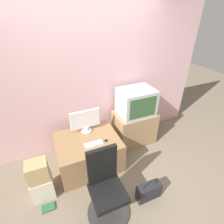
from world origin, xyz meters
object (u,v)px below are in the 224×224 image
object	(u,v)px
crt_tv	(136,102)
cardboard_box_lower	(43,187)
mouse	(106,140)
keyboard	(94,144)
main_monitor	(85,121)
office_chair	(106,191)
handbag	(149,191)
book	(48,208)

from	to	relation	value
crt_tv	cardboard_box_lower	world-z (taller)	crt_tv
mouse	crt_tv	distance (m)	0.91
keyboard	crt_tv	distance (m)	1.08
mouse	cardboard_box_lower	xyz separation A→B (m)	(-1.03, -0.16, -0.38)
main_monitor	office_chair	size ratio (longest dim) A/B	0.51
mouse	handbag	bearing A→B (deg)	-66.88
book	office_chair	bearing A→B (deg)	-23.51
crt_tv	book	size ratio (longest dim) A/B	3.69
main_monitor	crt_tv	xyz separation A→B (m)	(0.96, 0.03, 0.13)
keyboard	cardboard_box_lower	bearing A→B (deg)	-168.83
mouse	crt_tv	xyz separation A→B (m)	(0.75, 0.41, 0.32)
mouse	keyboard	bearing A→B (deg)	178.34
keyboard	handbag	bearing A→B (deg)	-55.89
crt_tv	book	bearing A→B (deg)	-155.77
main_monitor	mouse	distance (m)	0.47
main_monitor	cardboard_box_lower	size ratio (longest dim) A/B	1.41
keyboard	cardboard_box_lower	world-z (taller)	keyboard
keyboard	mouse	distance (m)	0.20
cardboard_box_lower	book	world-z (taller)	cardboard_box_lower
mouse	handbag	world-z (taller)	mouse
keyboard	handbag	size ratio (longest dim) A/B	0.76
handbag	keyboard	bearing A→B (deg)	124.11
keyboard	book	bearing A→B (deg)	-154.37
main_monitor	handbag	distance (m)	1.41
handbag	book	xyz separation A→B (m)	(-1.34, 0.39, -0.12)
handbag	main_monitor	bearing A→B (deg)	115.29
main_monitor	crt_tv	world-z (taller)	crt_tv
book	handbag	bearing A→B (deg)	-16.38
handbag	crt_tv	bearing A→B (deg)	70.67
office_chair	book	xyz separation A→B (m)	(-0.73, 0.32, -0.38)
office_chair	crt_tv	bearing A→B (deg)	47.35
main_monitor	mouse	bearing A→B (deg)	-60.44
office_chair	handbag	size ratio (longest dim) A/B	2.67
crt_tv	office_chair	bearing A→B (deg)	-132.65
mouse	cardboard_box_lower	size ratio (longest dim) A/B	0.16
cardboard_box_lower	mouse	bearing A→B (deg)	8.75
keyboard	book	distance (m)	1.05
handbag	office_chair	bearing A→B (deg)	172.96
keyboard	handbag	distance (m)	1.03
keyboard	book	size ratio (longest dim) A/B	1.69
crt_tv	cardboard_box_lower	distance (m)	1.99
handbag	book	world-z (taller)	handbag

